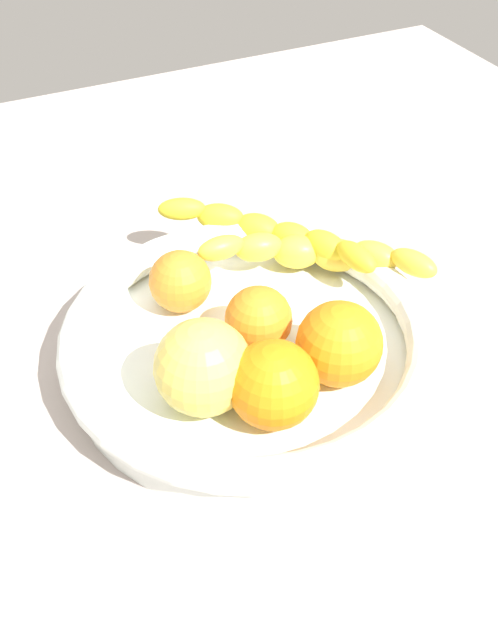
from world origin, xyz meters
The scene contains 9 objects.
kitchen_counter centered at (0.00, 0.00, 1.50)cm, with size 120.00×120.00×3.00cm, color #B1A49E.
fruit_bowl centered at (0.00, 0.00, 5.54)cm, with size 30.86×30.86×4.93cm.
banana_draped_left centered at (-7.34, -10.60, 7.84)cm, with size 14.89×17.82×4.20cm.
banana_draped_right centered at (-9.50, -6.01, 7.85)cm, with size 18.25×12.85×4.21cm.
orange_front centered at (-0.86, 0.09, 7.93)cm, with size 5.50×5.50×5.50cm, color orange.
orange_mid_left centered at (-4.88, 5.80, 8.54)cm, with size 6.72×6.72×6.72cm, color orange.
orange_mid_right centered at (1.59, 7.49, 8.53)cm, with size 6.70×6.70×6.70cm, color orange.
orange_rear centered at (3.02, -7.36, 7.89)cm, with size 5.41×5.41×5.41cm, color orange.
apple_yellow centered at (5.61, 4.03, 8.86)cm, with size 7.36×7.36×7.36cm, color #EACF57.
Camera 1 is at (19.03, 40.32, 47.28)cm, focal length 41.78 mm.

